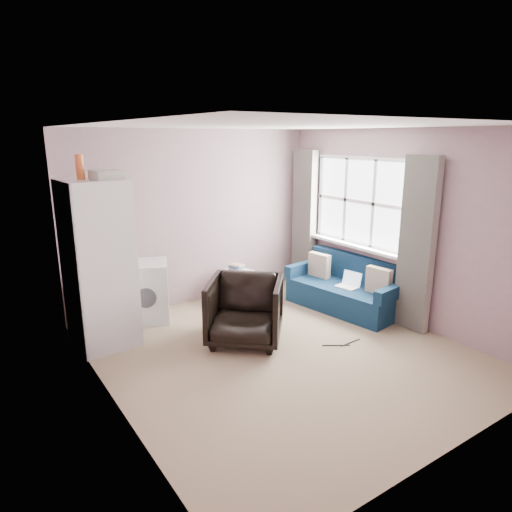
{
  "coord_description": "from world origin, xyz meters",
  "views": [
    {
      "loc": [
        -2.92,
        -3.8,
        2.4
      ],
      "look_at": [
        0.05,
        0.6,
        1.0
      ],
      "focal_mm": 32.0,
      "sensor_mm": 36.0,
      "label": 1
    }
  ],
  "objects_px": {
    "side_table": "(236,283)",
    "washing_machine": "(147,290)",
    "armchair": "(245,307)",
    "fridge": "(99,264)",
    "sofa": "(347,290)"
  },
  "relations": [
    {
      "from": "fridge",
      "to": "washing_machine",
      "type": "bearing_deg",
      "value": 27.82
    },
    {
      "from": "washing_machine",
      "to": "armchair",
      "type": "bearing_deg",
      "value": -38.04
    },
    {
      "from": "armchair",
      "to": "washing_machine",
      "type": "xyz_separation_m",
      "value": [
        -0.72,
        1.31,
        -0.02
      ]
    },
    {
      "from": "armchair",
      "to": "fridge",
      "type": "distance_m",
      "value": 1.75
    },
    {
      "from": "armchair",
      "to": "sofa",
      "type": "distance_m",
      "value": 1.82
    },
    {
      "from": "washing_machine",
      "to": "sofa",
      "type": "bearing_deg",
      "value": -2.02
    },
    {
      "from": "washing_machine",
      "to": "side_table",
      "type": "xyz_separation_m",
      "value": [
        1.4,
        0.0,
        -0.16
      ]
    },
    {
      "from": "fridge",
      "to": "side_table",
      "type": "bearing_deg",
      "value": 7.75
    },
    {
      "from": "sofa",
      "to": "armchair",
      "type": "bearing_deg",
      "value": 175.28
    },
    {
      "from": "armchair",
      "to": "sofa",
      "type": "height_order",
      "value": "armchair"
    },
    {
      "from": "armchair",
      "to": "fridge",
      "type": "relative_size",
      "value": 0.39
    },
    {
      "from": "side_table",
      "to": "washing_machine",
      "type": "bearing_deg",
      "value": -179.9
    },
    {
      "from": "armchair",
      "to": "fridge",
      "type": "bearing_deg",
      "value": -170.63
    },
    {
      "from": "side_table",
      "to": "sofa",
      "type": "height_order",
      "value": "sofa"
    },
    {
      "from": "fridge",
      "to": "sofa",
      "type": "relative_size",
      "value": 1.26
    }
  ]
}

